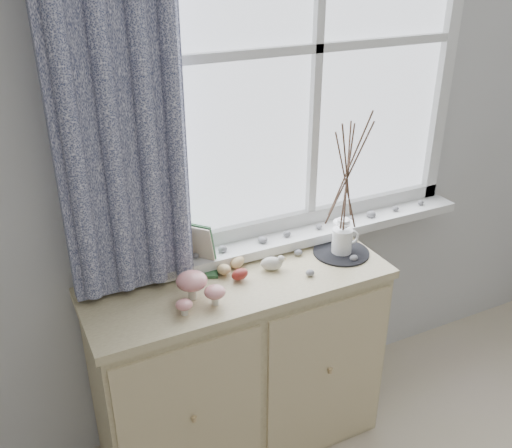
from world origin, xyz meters
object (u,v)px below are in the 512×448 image
(toadstool_cluster, at_px, (196,287))
(twig_pitcher, at_px, (347,171))
(sideboard, at_px, (241,366))
(botanical_book, at_px, (185,253))

(toadstool_cluster, distance_m, twig_pitcher, 0.74)
(twig_pitcher, bearing_deg, toadstool_cluster, -152.45)
(sideboard, bearing_deg, toadstool_cluster, -162.17)
(sideboard, distance_m, twig_pitcher, 0.92)
(sideboard, relative_size, twig_pitcher, 1.89)
(botanical_book, relative_size, toadstool_cluster, 1.62)
(sideboard, height_order, toadstool_cluster, toadstool_cluster)
(sideboard, distance_m, botanical_book, 0.57)
(botanical_book, bearing_deg, toadstool_cluster, -76.06)
(botanical_book, height_order, toadstool_cluster, botanical_book)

